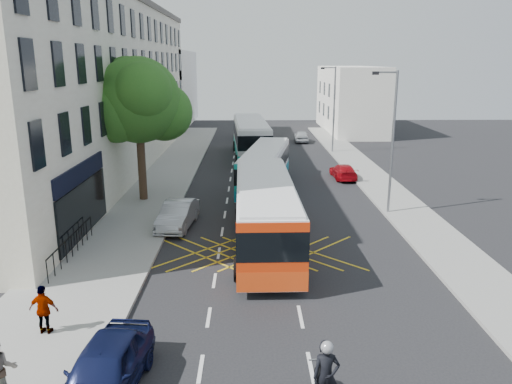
{
  "coord_description": "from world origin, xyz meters",
  "views": [
    {
      "loc": [
        -1.77,
        -15.67,
        8.62
      ],
      "look_at": [
        -1.43,
        8.77,
        2.2
      ],
      "focal_mm": 35.0,
      "sensor_mm": 36.0,
      "label": 1
    }
  ],
  "objects_px": {
    "bus_far": "(251,138)",
    "parked_car_silver": "(178,215)",
    "street_tree": "(138,101)",
    "bus_mid": "(265,167)",
    "motorbike": "(326,380)",
    "distant_car_silver": "(301,136)",
    "pedestrian_far": "(44,310)",
    "distant_car_grey": "(245,133)",
    "lamp_near": "(391,135)",
    "bus_near": "(265,212)",
    "parked_car_blue": "(105,369)",
    "lamp_far": "(333,105)",
    "red_hatchback": "(343,171)"
  },
  "relations": [
    {
      "from": "parked_car_blue",
      "to": "pedestrian_far",
      "type": "relative_size",
      "value": 2.65
    },
    {
      "from": "distant_car_grey",
      "to": "parked_car_blue",
      "type": "bearing_deg",
      "value": -99.83
    },
    {
      "from": "distant_car_silver",
      "to": "pedestrian_far",
      "type": "relative_size",
      "value": 2.27
    },
    {
      "from": "distant_car_grey",
      "to": "lamp_near",
      "type": "bearing_deg",
      "value": -79.93
    },
    {
      "from": "bus_far",
      "to": "distant_car_grey",
      "type": "xyz_separation_m",
      "value": [
        -0.67,
        12.2,
        -1.21
      ]
    },
    {
      "from": "parked_car_blue",
      "to": "pedestrian_far",
      "type": "distance_m",
      "value": 3.97
    },
    {
      "from": "lamp_near",
      "to": "parked_car_silver",
      "type": "distance_m",
      "value": 12.63
    },
    {
      "from": "lamp_far",
      "to": "parked_car_silver",
      "type": "relative_size",
      "value": 1.87
    },
    {
      "from": "bus_near",
      "to": "pedestrian_far",
      "type": "relative_size",
      "value": 7.06
    },
    {
      "from": "lamp_near",
      "to": "distant_car_silver",
      "type": "height_order",
      "value": "lamp_near"
    },
    {
      "from": "street_tree",
      "to": "lamp_near",
      "type": "height_order",
      "value": "street_tree"
    },
    {
      "from": "bus_far",
      "to": "bus_near",
      "type": "bearing_deg",
      "value": -91.79
    },
    {
      "from": "lamp_far",
      "to": "parked_car_silver",
      "type": "distance_m",
      "value": 25.46
    },
    {
      "from": "parked_car_silver",
      "to": "motorbike",
      "type": "bearing_deg",
      "value": -62.29
    },
    {
      "from": "bus_near",
      "to": "bus_far",
      "type": "bearing_deg",
      "value": 90.47
    },
    {
      "from": "bus_far",
      "to": "red_hatchback",
      "type": "xyz_separation_m",
      "value": [
        6.97,
        -8.72,
        -1.26
      ]
    },
    {
      "from": "motorbike",
      "to": "parked_car_silver",
      "type": "bearing_deg",
      "value": 108.44
    },
    {
      "from": "lamp_far",
      "to": "distant_car_grey",
      "type": "bearing_deg",
      "value": 130.32
    },
    {
      "from": "motorbike",
      "to": "distant_car_grey",
      "type": "relative_size",
      "value": 0.53
    },
    {
      "from": "parked_car_blue",
      "to": "distant_car_silver",
      "type": "relative_size",
      "value": 1.17
    },
    {
      "from": "red_hatchback",
      "to": "bus_far",
      "type": "bearing_deg",
      "value": -53.56
    },
    {
      "from": "distant_car_silver",
      "to": "pedestrian_far",
      "type": "xyz_separation_m",
      "value": [
        -12.32,
        -40.13,
        0.34
      ]
    },
    {
      "from": "bus_far",
      "to": "parked_car_silver",
      "type": "relative_size",
      "value": 2.91
    },
    {
      "from": "lamp_far",
      "to": "bus_near",
      "type": "distance_m",
      "value": 26.33
    },
    {
      "from": "bus_near",
      "to": "distant_car_silver",
      "type": "relative_size",
      "value": 3.11
    },
    {
      "from": "bus_mid",
      "to": "parked_car_blue",
      "type": "xyz_separation_m",
      "value": [
        -4.92,
        -22.22,
        -0.77
      ]
    },
    {
      "from": "lamp_near",
      "to": "bus_mid",
      "type": "relative_size",
      "value": 0.77
    },
    {
      "from": "parked_car_silver",
      "to": "pedestrian_far",
      "type": "xyz_separation_m",
      "value": [
        -2.73,
        -10.97,
        0.27
      ]
    },
    {
      "from": "bus_mid",
      "to": "distant_car_silver",
      "type": "distance_m",
      "value": 21.33
    },
    {
      "from": "distant_car_grey",
      "to": "street_tree",
      "type": "bearing_deg",
      "value": -108.69
    },
    {
      "from": "pedestrian_far",
      "to": "lamp_far",
      "type": "bearing_deg",
      "value": -106.88
    },
    {
      "from": "bus_mid",
      "to": "pedestrian_far",
      "type": "relative_size",
      "value": 6.37
    },
    {
      "from": "parked_car_silver",
      "to": "pedestrian_far",
      "type": "height_order",
      "value": "pedestrian_far"
    },
    {
      "from": "bus_mid",
      "to": "red_hatchback",
      "type": "distance_m",
      "value": 6.77
    },
    {
      "from": "street_tree",
      "to": "bus_mid",
      "type": "bearing_deg",
      "value": 22.04
    },
    {
      "from": "lamp_near",
      "to": "bus_mid",
      "type": "xyz_separation_m",
      "value": [
        -6.87,
        6.14,
        -3.11
      ]
    },
    {
      "from": "lamp_far",
      "to": "distant_car_silver",
      "type": "bearing_deg",
      "value": 107.66
    },
    {
      "from": "motorbike",
      "to": "distant_car_silver",
      "type": "xyz_separation_m",
      "value": [
        3.88,
        43.86,
        -0.33
      ]
    },
    {
      "from": "street_tree",
      "to": "bus_near",
      "type": "xyz_separation_m",
      "value": [
        7.48,
        -8.12,
        -4.59
      ]
    },
    {
      "from": "lamp_far",
      "to": "red_hatchback",
      "type": "xyz_separation_m",
      "value": [
        -0.85,
        -10.92,
        -4.06
      ]
    },
    {
      "from": "bus_far",
      "to": "motorbike",
      "type": "distance_m",
      "value": 34.78
    },
    {
      "from": "street_tree",
      "to": "parked_car_blue",
      "type": "xyz_separation_m",
      "value": [
        2.91,
        -19.05,
        -5.55
      ]
    },
    {
      "from": "lamp_near",
      "to": "red_hatchback",
      "type": "bearing_deg",
      "value": 95.34
    },
    {
      "from": "street_tree",
      "to": "distant_car_silver",
      "type": "bearing_deg",
      "value": 62.45
    },
    {
      "from": "lamp_far",
      "to": "distant_car_grey",
      "type": "height_order",
      "value": "lamp_far"
    },
    {
      "from": "street_tree",
      "to": "distant_car_grey",
      "type": "relative_size",
      "value": 2.01
    },
    {
      "from": "lamp_near",
      "to": "bus_far",
      "type": "relative_size",
      "value": 0.65
    },
    {
      "from": "parked_car_silver",
      "to": "bus_far",
      "type": "bearing_deg",
      "value": 85.25
    },
    {
      "from": "motorbike",
      "to": "parked_car_blue",
      "type": "relative_size",
      "value": 0.53
    },
    {
      "from": "bus_mid",
      "to": "pedestrian_far",
      "type": "bearing_deg",
      "value": -101.82
    }
  ]
}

